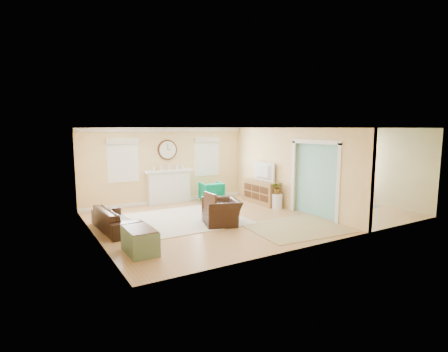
{
  "coord_description": "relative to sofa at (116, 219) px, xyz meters",
  "views": [
    {
      "loc": [
        -5.97,
        -8.43,
        2.59
      ],
      "look_at": [
        -0.8,
        0.3,
        1.2
      ],
      "focal_mm": 28.0,
      "sensor_mm": 36.0,
      "label": 1
    }
  ],
  "objects": [
    {
      "name": "rug_cream",
      "position": [
        1.87,
        0.07,
        -0.28
      ],
      "size": [
        3.31,
        2.88,
        0.02
      ],
      "primitive_type": "cube",
      "rotation": [
        0.0,
        0.0,
        -0.01
      ],
      "color": "beige",
      "rests_on": "floor"
    },
    {
      "name": "ceiling",
      "position": [
        3.92,
        -0.45,
        2.32
      ],
      "size": [
        9.0,
        6.0,
        0.02
      ],
      "primitive_type": "cube",
      "color": "white",
      "rests_on": "wall_back"
    },
    {
      "name": "credenza",
      "position": [
        5.14,
        0.69,
        0.12
      ],
      "size": [
        0.53,
        1.57,
        0.8
      ],
      "color": "olive",
      "rests_on": "floor"
    },
    {
      "name": "floor",
      "position": [
        3.92,
        -0.45,
        -0.28
      ],
      "size": [
        9.0,
        9.0,
        0.0
      ],
      "primitive_type": "plane",
      "color": "#A56F45",
      "rests_on": "ground"
    },
    {
      "name": "wall_right",
      "position": [
        8.42,
        -0.45,
        1.02
      ],
      "size": [
        0.02,
        6.0,
        2.6
      ],
      "primitive_type": "cube",
      "color": "tan",
      "rests_on": "ground"
    },
    {
      "name": "fireplace",
      "position": [
        2.42,
        2.43,
        0.31
      ],
      "size": [
        1.7,
        0.3,
        1.17
      ],
      "color": "white",
      "rests_on": "ground"
    },
    {
      "name": "partition",
      "position": [
        5.43,
        -0.17,
        1.07
      ],
      "size": [
        0.17,
        6.0,
        2.6
      ],
      "color": "tan",
      "rests_on": "ground"
    },
    {
      "name": "dining_chair_n",
      "position": [
        7.24,
        0.74,
        0.33
      ],
      "size": [
        0.55,
        0.55,
        1.03
      ],
      "color": "slate",
      "rests_on": "floor"
    },
    {
      "name": "wall_clock",
      "position": [
        2.42,
        2.51,
        1.57
      ],
      "size": [
        0.7,
        0.07,
        0.7
      ],
      "color": "#492310",
      "rests_on": "wall_back"
    },
    {
      "name": "dining_chair_e",
      "position": [
        7.91,
        -0.42,
        0.23
      ],
      "size": [
        0.4,
        0.4,
        0.88
      ],
      "color": "slate",
      "rests_on": "floor"
    },
    {
      "name": "trunk",
      "position": [
        0.02,
        -1.94,
        -0.02
      ],
      "size": [
        0.57,
        0.92,
        0.53
      ],
      "color": "#5A7158",
      "rests_on": "floor"
    },
    {
      "name": "window_left",
      "position": [
        0.87,
        2.5,
        1.37
      ],
      "size": [
        1.05,
        0.13,
        1.42
      ],
      "color": "white",
      "rests_on": "wall_back"
    },
    {
      "name": "dining_chair_w",
      "position": [
        6.49,
        -0.45,
        0.31
      ],
      "size": [
        0.53,
        0.53,
        1.0
      ],
      "color": "white",
      "rests_on": "floor"
    },
    {
      "name": "rug_jute",
      "position": [
        4.1,
        -2.22,
        -0.28
      ],
      "size": [
        2.6,
        2.2,
        0.01
      ],
      "primitive_type": "cube",
      "rotation": [
        0.0,
        0.0,
        -0.09
      ],
      "color": "tan",
      "rests_on": "floor"
    },
    {
      "name": "dining_table",
      "position": [
        7.16,
        -0.38,
        0.04
      ],
      "size": [
        1.18,
        1.92,
        0.65
      ],
      "primitive_type": "imported",
      "rotation": [
        0.0,
        0.0,
        1.49
      ],
      "color": "#492310",
      "rests_on": "floor"
    },
    {
      "name": "window_right",
      "position": [
        3.97,
        2.5,
        1.37
      ],
      "size": [
        1.05,
        0.13,
        1.42
      ],
      "color": "white",
      "rests_on": "wall_back"
    },
    {
      "name": "green_chair",
      "position": [
        3.8,
        1.87,
        0.06
      ],
      "size": [
        0.84,
        0.86,
        0.7
      ],
      "primitive_type": "imported",
      "rotation": [
        0.0,
        0.0,
        3.01
      ],
      "color": "#016C55",
      "rests_on": "floor"
    },
    {
      "name": "pendant",
      "position": [
        6.92,
        -0.45,
        1.92
      ],
      "size": [
        0.3,
        0.3,
        0.55
      ],
      "color": "gold",
      "rests_on": "ceiling"
    },
    {
      "name": "rug_grey",
      "position": [
        7.16,
        -0.38,
        -0.28
      ],
      "size": [
        2.26,
        2.83,
        0.01
      ],
      "primitive_type": "cube",
      "color": "slate",
      "rests_on": "floor"
    },
    {
      "name": "wall_front",
      "position": [
        3.92,
        -3.45,
        1.02
      ],
      "size": [
        9.0,
        0.02,
        2.6
      ],
      "primitive_type": "cube",
      "color": "tan",
      "rests_on": "ground"
    },
    {
      "name": "dining_chair_s",
      "position": [
        7.1,
        -1.52,
        0.25
      ],
      "size": [
        0.45,
        0.45,
        0.92
      ],
      "color": "slate",
      "rests_on": "floor"
    },
    {
      "name": "wall_left",
      "position": [
        -0.58,
        -0.45,
        1.02
      ],
      "size": [
        0.02,
        6.0,
        2.6
      ],
      "primitive_type": "cube",
      "color": "tan",
      "rests_on": "ground"
    },
    {
      "name": "wall_back",
      "position": [
        3.92,
        2.55,
        1.02
      ],
      "size": [
        9.0,
        0.02,
        2.6
      ],
      "primitive_type": "cube",
      "color": "tan",
      "rests_on": "ground"
    },
    {
      "name": "tv",
      "position": [
        5.13,
        0.69,
        0.83
      ],
      "size": [
        0.16,
        1.1,
        0.63
      ],
      "primitive_type": "imported",
      "rotation": [
        0.0,
        0.0,
        1.56
      ],
      "color": "black",
      "rests_on": "credenza"
    },
    {
      "name": "eames_chair",
      "position": [
        2.6,
        -0.89,
        0.06
      ],
      "size": [
        1.18,
        1.27,
        0.69
      ],
      "primitive_type": "imported",
      "rotation": [
        0.0,
        0.0,
        -1.86
      ],
      "color": "black",
      "rests_on": "floor"
    },
    {
      "name": "sofa",
      "position": [
        0.0,
        0.0,
        0.0
      ],
      "size": [
        0.89,
        1.99,
        0.57
      ],
      "primitive_type": "imported",
      "rotation": [
        0.0,
        0.0,
        1.64
      ],
      "color": "black",
      "rests_on": "floor"
    },
    {
      "name": "potted_plant",
      "position": [
        5.1,
        -0.2,
        0.41
      ],
      "size": [
        0.42,
        0.38,
        0.44
      ],
      "primitive_type": "imported",
      "rotation": [
        0.0,
        0.0,
        6.19
      ],
      "color": "#337F33",
      "rests_on": "garden_stool"
    },
    {
      "name": "garden_stool",
      "position": [
        5.1,
        -0.2,
        -0.04
      ],
      "size": [
        0.33,
        0.33,
        0.48
      ],
      "primitive_type": "cylinder",
      "color": "white",
      "rests_on": "floor"
    },
    {
      "name": "french_doors",
      "position": [
        8.38,
        -0.45,
        0.82
      ],
      "size": [
        0.06,
        1.7,
        2.2
      ],
      "color": "white",
      "rests_on": "ground"
    }
  ]
}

